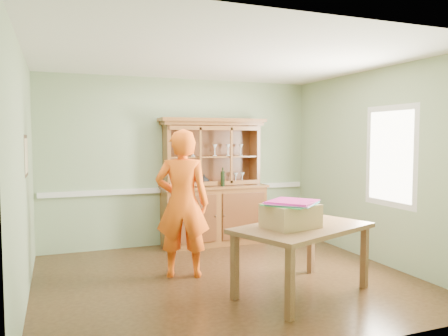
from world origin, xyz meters
name	(u,v)px	position (x,y,z in m)	size (l,w,h in m)	color
floor	(226,279)	(0.00, 0.00, 0.00)	(4.50, 4.50, 0.00)	#4C3018
ceiling	(226,58)	(0.00, 0.00, 2.70)	(4.50, 4.50, 0.00)	white
wall_back	(182,162)	(0.00, 2.00, 1.35)	(4.50, 4.50, 0.00)	gray
wall_left	(23,176)	(-2.25, 0.00, 1.35)	(4.00, 4.00, 0.00)	gray
wall_right	(376,166)	(2.25, 0.00, 1.35)	(4.00, 4.00, 0.00)	gray
wall_front	(319,188)	(0.00, -2.00, 1.35)	(4.50, 4.50, 0.00)	gray
chair_rail	(183,189)	(0.00, 1.98, 0.90)	(4.41, 0.05, 0.08)	silver
framed_map	(27,156)	(-2.23, 0.30, 1.55)	(0.03, 0.60, 0.46)	#372516
window_panel	(390,156)	(2.23, -0.30, 1.50)	(0.03, 0.96, 1.36)	silver
china_hutch	(213,200)	(0.46, 1.77, 0.73)	(1.75, 0.58, 2.06)	brown
dining_table	(302,234)	(0.62, -0.75, 0.68)	(1.76, 1.42, 0.77)	brown
cardboard_box	(291,216)	(0.45, -0.78, 0.89)	(0.55, 0.44, 0.26)	#9F7E52
kite_stack	(291,203)	(0.43, -0.82, 1.04)	(0.66, 0.66, 0.04)	green
person	(182,203)	(-0.47, 0.32, 0.93)	(0.67, 0.44, 1.85)	#FA5B0F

